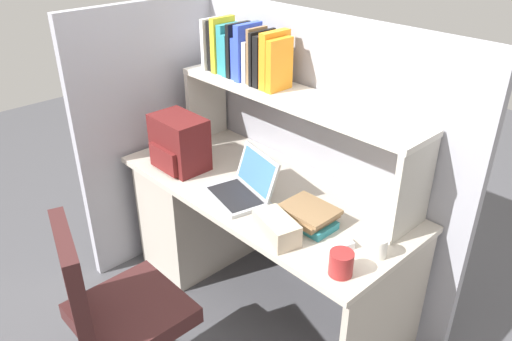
% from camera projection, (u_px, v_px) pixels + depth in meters
% --- Properties ---
extents(ground_plane, '(8.00, 8.00, 0.00)m').
position_uv_depth(ground_plane, '(262.00, 297.00, 2.89)').
color(ground_plane, '#4C4C51').
extents(desk, '(1.60, 0.70, 0.73)m').
position_uv_depth(desk, '(217.00, 211.00, 2.94)').
color(desk, beige).
rests_on(desk, ground_plane).
extents(cubicle_partition_rear, '(1.84, 0.05, 1.55)m').
position_uv_depth(cubicle_partition_rear, '(313.00, 157.00, 2.75)').
color(cubicle_partition_rear, '#9E9EA8').
rests_on(cubicle_partition_rear, ground_plane).
extents(cubicle_partition_left, '(0.05, 1.06, 1.55)m').
position_uv_depth(cubicle_partition_left, '(160.00, 133.00, 3.03)').
color(cubicle_partition_left, '#9E9EA8').
rests_on(cubicle_partition_left, ground_plane).
extents(overhead_hutch, '(1.44, 0.28, 0.45)m').
position_uv_depth(overhead_hutch, '(293.00, 113.00, 2.49)').
color(overhead_hutch, '#BCB7AC').
rests_on(overhead_hutch, desk).
extents(reference_books_on_shelf, '(0.55, 0.18, 0.29)m').
position_uv_depth(reference_books_on_shelf, '(246.00, 53.00, 2.60)').
color(reference_books_on_shelf, white).
rests_on(reference_books_on_shelf, overhead_hutch).
extents(laptop, '(0.36, 0.33, 0.22)m').
position_uv_depth(laptop, '(244.00, 187.00, 2.45)').
color(laptop, '#B7BABF').
rests_on(laptop, desk).
extents(backpack, '(0.30, 0.23, 0.29)m').
position_uv_depth(backpack, '(179.00, 143.00, 2.68)').
color(backpack, '#591919').
rests_on(backpack, desk).
extents(computer_mouse, '(0.09, 0.12, 0.03)m').
position_uv_depth(computer_mouse, '(341.00, 246.00, 2.09)').
color(computer_mouse, silver).
rests_on(computer_mouse, desk).
extents(paper_cup, '(0.08, 0.08, 0.09)m').
position_uv_depth(paper_cup, '(378.00, 247.00, 2.04)').
color(paper_cup, white).
rests_on(paper_cup, desk).
extents(tissue_box, '(0.24, 0.17, 0.10)m').
position_uv_depth(tissue_box, '(277.00, 228.00, 2.14)').
color(tissue_box, '#BFB299').
rests_on(tissue_box, desk).
extents(snack_canister, '(0.10, 0.10, 0.10)m').
position_uv_depth(snack_canister, '(341.00, 263.00, 1.94)').
color(snack_canister, maroon).
rests_on(snack_canister, desk).
extents(desk_book_stack, '(0.25, 0.20, 0.08)m').
position_uv_depth(desk_book_stack, '(309.00, 216.00, 2.24)').
color(desk_book_stack, teal).
rests_on(desk_book_stack, desk).
extents(office_chair, '(0.52, 0.54, 0.93)m').
position_uv_depth(office_chair, '(120.00, 327.00, 2.16)').
color(office_chair, black).
rests_on(office_chair, ground_plane).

